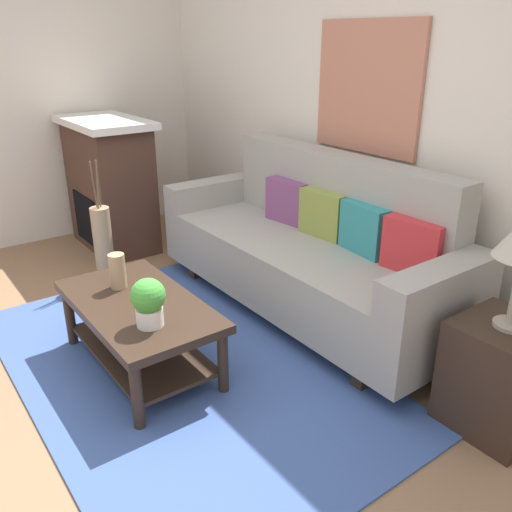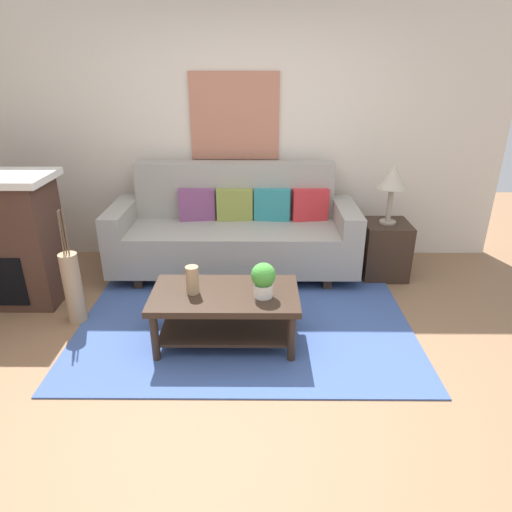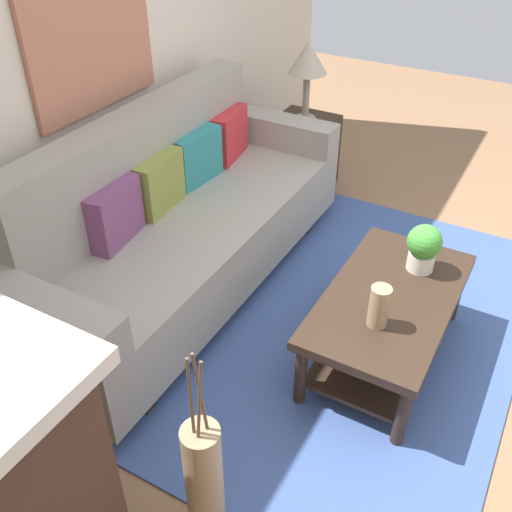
{
  "view_description": "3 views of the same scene",
  "coord_description": "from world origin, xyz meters",
  "views": [
    {
      "loc": [
        2.42,
        -0.73,
        1.82
      ],
      "look_at": [
        0.1,
        0.98,
        0.62
      ],
      "focal_mm": 37.48,
      "sensor_mm": 36.0,
      "label": 1
    },
    {
      "loc": [
        0.11,
        -2.64,
        2.02
      ],
      "look_at": [
        0.09,
        0.81,
        0.52
      ],
      "focal_mm": 31.55,
      "sensor_mm": 36.0,
      "label": 2
    },
    {
      "loc": [
        -2.42,
        -0.19,
        2.29
      ],
      "look_at": [
        -0.31,
        1.0,
        0.54
      ],
      "focal_mm": 40.94,
      "sensor_mm": 36.0,
      "label": 3
    }
  ],
  "objects": [
    {
      "name": "ground_plane",
      "position": [
        0.0,
        0.0,
        0.0
      ],
      "size": [
        9.34,
        9.34,
        0.0
      ],
      "primitive_type": "plane",
      "color": "#8C6647"
    },
    {
      "name": "wall_back",
      "position": [
        0.0,
        2.14,
        1.35
      ],
      "size": [
        5.34,
        0.1,
        2.7
      ],
      "primitive_type": "cube",
      "color": "beige",
      "rests_on": "ground_plane"
    },
    {
      "name": "area_rug",
      "position": [
        0.0,
        0.5,
        0.01
      ],
      "size": [
        2.72,
        1.69,
        0.01
      ],
      "primitive_type": "cube",
      "color": "#3D5693",
      "rests_on": "ground_plane"
    },
    {
      "name": "couch",
      "position": [
        -0.13,
        1.61,
        0.43
      ],
      "size": [
        2.41,
        0.84,
        1.08
      ],
      "color": "gray",
      "rests_on": "ground_plane"
    },
    {
      "name": "throw_pillow_plum",
      "position": [
        -0.51,
        1.73,
        0.68
      ],
      "size": [
        0.37,
        0.17,
        0.32
      ],
      "primitive_type": "cube",
      "rotation": [
        0.0,
        0.0,
        0.13
      ],
      "color": "#7A4270",
      "rests_on": "couch"
    },
    {
      "name": "throw_pillow_olive",
      "position": [
        -0.13,
        1.73,
        0.68
      ],
      "size": [
        0.37,
        0.15,
        0.32
      ],
      "primitive_type": "cube",
      "rotation": [
        0.0,
        0.0,
        0.08
      ],
      "color": "olive",
      "rests_on": "couch"
    },
    {
      "name": "throw_pillow_teal",
      "position": [
        0.25,
        1.73,
        0.68
      ],
      "size": [
        0.37,
        0.16,
        0.32
      ],
      "primitive_type": "cube",
      "rotation": [
        0.0,
        0.0,
        -0.1
      ],
      "color": "teal",
      "rests_on": "couch"
    },
    {
      "name": "throw_pillow_crimson",
      "position": [
        0.63,
        1.73,
        0.68
      ],
      "size": [
        0.37,
        0.17,
        0.32
      ],
      "primitive_type": "cube",
      "rotation": [
        0.0,
        0.0,
        0.15
      ],
      "color": "red",
      "rests_on": "couch"
    },
    {
      "name": "coffee_table",
      "position": [
        -0.14,
        0.32,
        0.31
      ],
      "size": [
        1.1,
        0.6,
        0.43
      ],
      "color": "#332319",
      "rests_on": "ground_plane"
    },
    {
      "name": "tabletop_vase",
      "position": [
        -0.37,
        0.32,
        0.54
      ],
      "size": [
        0.1,
        0.1,
        0.21
      ],
      "primitive_type": "cylinder",
      "color": "tan",
      "rests_on": "coffee_table"
    },
    {
      "name": "potted_plant_tabletop",
      "position": [
        0.15,
        0.27,
        0.57
      ],
      "size": [
        0.18,
        0.18,
        0.26
      ],
      "color": "white",
      "rests_on": "coffee_table"
    },
    {
      "name": "side_table",
      "position": [
        1.37,
        1.52,
        0.28
      ],
      "size": [
        0.44,
        0.44,
        0.56
      ],
      "primitive_type": "cube",
      "color": "#332319",
      "rests_on": "ground_plane"
    },
    {
      "name": "table_lamp",
      "position": [
        1.37,
        1.52,
        0.99
      ],
      "size": [
        0.28,
        0.28,
        0.57
      ],
      "color": "gray",
      "rests_on": "side_table"
    },
    {
      "name": "floor_vase",
      "position": [
        -1.4,
        0.61,
        0.31
      ],
      "size": [
        0.15,
        0.15,
        0.61
      ],
      "primitive_type": "cylinder",
      "color": "tan",
      "rests_on": "ground_plane"
    },
    {
      "name": "floor_vase_branch_a",
      "position": [
        -1.38,
        0.61,
        0.79
      ],
      "size": [
        0.02,
        0.04,
        0.36
      ],
      "primitive_type": "cylinder",
      "rotation": [
        -0.08,
        -0.03,
        0.0
      ],
      "color": "brown",
      "rests_on": "floor_vase"
    },
    {
      "name": "floor_vase_branch_b",
      "position": [
        -1.41,
        0.63,
        0.79
      ],
      "size": [
        0.01,
        0.01,
        0.36
      ],
      "primitive_type": "cylinder",
      "rotation": [
        0.0,
        -0.0,
        0.0
      ],
      "color": "brown",
      "rests_on": "floor_vase"
    },
    {
      "name": "floor_vase_branch_c",
      "position": [
        -1.41,
        0.59,
        0.79
      ],
      "size": [
        0.03,
        0.03,
        0.36
      ],
      "primitive_type": "cylinder",
      "rotation": [
        0.06,
        0.05,
        0.0
      ],
      "color": "brown",
      "rests_on": "floor_vase"
    },
    {
      "name": "framed_painting",
      "position": [
        -0.13,
        2.07,
        1.5
      ],
      "size": [
        0.89,
        0.03,
        0.85
      ],
      "primitive_type": "cube",
      "color": "#B77056"
    }
  ]
}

